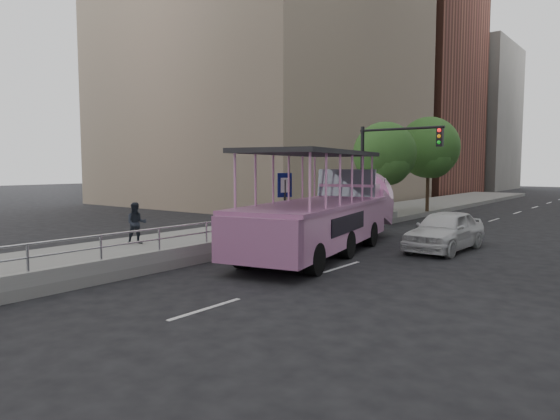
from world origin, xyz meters
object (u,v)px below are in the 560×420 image
at_px(duck_boat, 327,214).
at_px(pedestrian_mid, 136,223).
at_px(traffic_signal, 384,161).
at_px(street_tree_far, 430,150).
at_px(car, 445,230).
at_px(street_tree_near, 385,156).
at_px(parking_sign, 285,201).

xyz_separation_m(duck_boat, pedestrian_mid, (-5.57, -4.68, -0.32)).
relative_size(traffic_signal, street_tree_far, 0.81).
relative_size(pedestrian_mid, street_tree_far, 0.24).
relative_size(car, traffic_signal, 0.88).
bearing_deg(duck_boat, pedestrian_mid, -139.99).
bearing_deg(traffic_signal, street_tree_far, 98.43).
bearing_deg(pedestrian_mid, street_tree_near, 18.85).
distance_m(car, traffic_signal, 5.97).
bearing_deg(car, traffic_signal, 144.17).
height_order(car, pedestrian_mid, pedestrian_mid).
bearing_deg(parking_sign, street_tree_far, 90.38).
xyz_separation_m(traffic_signal, street_tree_near, (-1.60, 3.43, 0.32)).
bearing_deg(street_tree_far, duck_boat, -82.62).
relative_size(pedestrian_mid, parking_sign, 0.53).
bearing_deg(street_tree_near, car, -49.16).
bearing_deg(street_tree_near, parking_sign, -88.20).
bearing_deg(car, parking_sign, -149.30).
distance_m(parking_sign, street_tree_near, 9.89).
xyz_separation_m(duck_boat, street_tree_near, (-2.20, 9.48, 2.41)).
bearing_deg(traffic_signal, car, -37.95).
relative_size(car, street_tree_far, 0.71).
xyz_separation_m(parking_sign, street_tree_near, (-0.30, 9.68, 1.97)).
distance_m(duck_boat, street_tree_near, 10.03).
relative_size(parking_sign, traffic_signal, 0.57).
bearing_deg(car, pedestrian_mid, -138.71).
distance_m(duck_boat, parking_sign, 1.96).
xyz_separation_m(pedestrian_mid, street_tree_near, (3.37, 14.15, 2.73)).
xyz_separation_m(car, street_tree_far, (-5.59, 12.70, 3.53)).
bearing_deg(street_tree_near, traffic_signal, -65.02).
bearing_deg(street_tree_near, duck_boat, -76.91).
xyz_separation_m(pedestrian_mid, traffic_signal, (4.97, 10.73, 2.41)).
xyz_separation_m(duck_boat, street_tree_far, (-2.00, 15.48, 2.90)).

